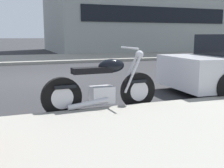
# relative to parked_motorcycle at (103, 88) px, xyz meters

# --- Properties ---
(ground_plane) EXTENTS (260.00, 260.00, 0.00)m
(ground_plane) POSITION_rel_parked_motorcycle_xyz_m (-0.63, 4.32, -0.44)
(ground_plane) COLOR #28282B
(sidewalk_far_curb) EXTENTS (120.00, 5.00, 0.14)m
(sidewalk_far_curb) POSITION_rel_parked_motorcycle_xyz_m (11.37, 11.20, -0.37)
(sidewalk_far_curb) COLOR gray
(sidewalk_far_curb) RESTS_ON ground
(parking_stall_stripe) EXTENTS (0.12, 2.20, 0.01)m
(parking_stall_stripe) POSITION_rel_parked_motorcycle_xyz_m (-0.63, 0.55, -0.43)
(parking_stall_stripe) COLOR silver
(parking_stall_stripe) RESTS_ON ground
(parked_motorcycle) EXTENTS (2.09, 0.62, 1.13)m
(parked_motorcycle) POSITION_rel_parked_motorcycle_xyz_m (0.00, 0.00, 0.00)
(parked_motorcycle) COLOR black
(parked_motorcycle) RESTS_ON ground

